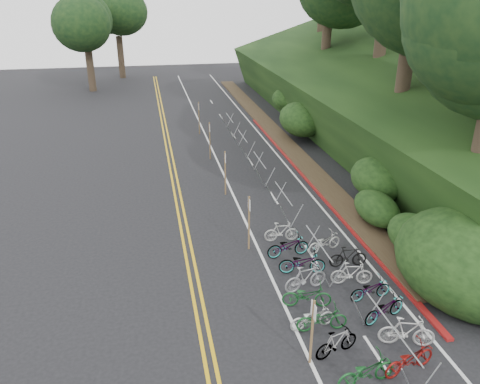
% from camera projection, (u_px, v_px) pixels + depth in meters
% --- Properties ---
extents(ground, '(120.00, 120.00, 0.00)m').
position_uv_depth(ground, '(263.00, 325.00, 15.77)').
color(ground, black).
rests_on(ground, ground).
extents(road_markings, '(7.47, 80.00, 0.01)m').
position_uv_depth(road_markings, '(229.00, 201.00, 24.96)').
color(road_markings, gold).
rests_on(road_markings, ground).
extents(red_curb, '(0.25, 28.00, 0.10)m').
position_uv_depth(red_curb, '(308.00, 180.00, 27.56)').
color(red_curb, maroon).
rests_on(red_curb, ground).
extents(embankment, '(14.30, 48.14, 9.11)m').
position_uv_depth(embankment, '(373.00, 105.00, 34.20)').
color(embankment, black).
rests_on(embankment, ground).
extents(bike_rack_front, '(1.19, 3.40, 1.26)m').
position_uv_depth(bike_rack_front, '(391.00, 335.00, 13.94)').
color(bike_rack_front, '#93969A').
rests_on(bike_rack_front, ground).
extents(bike_racks_rest, '(1.14, 23.00, 1.17)m').
position_uv_depth(bike_racks_rest, '(260.00, 165.00, 27.65)').
color(bike_racks_rest, '#93969A').
rests_on(bike_racks_rest, ground).
extents(signpost_near, '(0.08, 0.40, 2.27)m').
position_uv_depth(signpost_near, '(312.00, 328.00, 13.66)').
color(signpost_near, brown).
rests_on(signpost_near, ground).
extents(signposts_rest, '(0.08, 18.40, 2.50)m').
position_uv_depth(signposts_rest, '(217.00, 153.00, 27.89)').
color(signposts_rest, brown).
rests_on(signposts_rest, ground).
extents(bike_front, '(0.74, 1.64, 0.83)m').
position_uv_depth(bike_front, '(312.00, 317.00, 15.46)').
color(bike_front, beige).
rests_on(bike_front, ground).
extents(bike_valet, '(3.42, 10.24, 1.05)m').
position_uv_depth(bike_valet, '(337.00, 290.00, 16.75)').
color(bike_valet, '#144C1E').
rests_on(bike_valet, ground).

